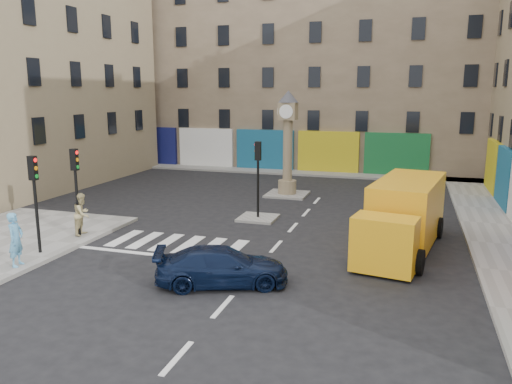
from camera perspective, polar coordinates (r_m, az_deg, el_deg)
The scene contains 15 objects.
ground at distance 16.71m, azimuth -1.31°, elevation -10.26°, with size 120.00×120.00×0.00m, color black.
sidewalk_right at distance 25.72m, azimuth 25.14°, elevation -3.38°, with size 2.60×30.00×0.15m, color gray.
sidewalk_far at distance 38.47m, azimuth 3.60°, elevation 2.32°, with size 32.00×2.40×0.15m, color gray.
island_near at distance 24.53m, azimuth 0.22°, elevation -2.99°, with size 1.80×1.80×0.12m, color gray.
island_far at distance 30.17m, azimuth 3.58°, elevation -0.26°, with size 2.40×2.40×0.12m, color gray.
building_far at distance 43.70m, azimuth 5.61°, elevation 14.47°, with size 32.00×10.00×17.00m, color #857259.
building_left at distance 35.91m, azimuth -25.23°, elevation 12.52°, with size 8.00×20.00×15.00m, color #877658.
traffic_light_left_near at distance 20.28m, azimuth -23.98°, elevation 0.35°, with size 0.28×0.22×3.70m.
traffic_light_left_far at distance 22.10m, azimuth -19.92°, elevation 1.50°, with size 0.28×0.22×3.70m.
traffic_light_island at distance 24.02m, azimuth 0.23°, elevation 2.87°, with size 0.28×0.22×3.70m.
clock_pillar at distance 29.65m, azimuth 3.66°, elevation 6.35°, with size 1.20×1.20×6.10m.
navy_sedan at distance 16.34m, azimuth -3.93°, elevation -8.47°, with size 1.74×4.27×1.24m, color black.
yellow_van at distance 20.70m, azimuth 16.52°, elevation -2.58°, with size 3.47×7.62×2.68m.
pedestrian_blue at distance 19.37m, azimuth -25.76°, elevation -4.90°, with size 0.70×0.46×1.92m, color #589FCB.
pedestrian_tan at distance 22.46m, azimuth -19.24°, elevation -2.39°, with size 0.88×0.68×1.81m, color tan.
Camera 1 is at (4.98, -14.70, 6.19)m, focal length 35.00 mm.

